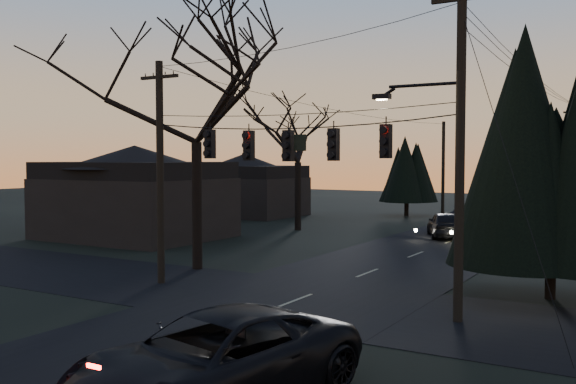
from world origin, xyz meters
The scene contains 16 objects.
main_road centered at (0.00, 20.00, 0.01)m, with size 8.00×120.00×0.02m, color black.
cross_road centered at (0.00, 10.00, 0.01)m, with size 60.00×7.00×0.02m, color black.
utility_pole_right centered at (5.50, 10.00, 0.00)m, with size 5.00×0.30×10.00m, color black, non-canonical shape.
utility_pole_left centered at (-6.00, 10.00, 0.00)m, with size 1.80×0.30×8.50m, color black, non-canonical shape.
utility_pole_far_r centered at (5.50, 38.00, 0.00)m, with size 1.80×0.30×8.50m, color black, non-canonical shape.
utility_pole_far_l centered at (-6.00, 46.00, 0.00)m, with size 0.30×0.30×8.00m, color black, non-canonical shape.
span_signal_assembly centered at (-0.24, 10.00, 5.29)m, with size 11.50×0.44×1.53m.
bare_tree_left centered at (-6.79, 13.21, 7.71)m, with size 9.39×9.39×11.03m.
evergreen_right centered at (7.35, 14.70, 4.83)m, with size 4.93×4.93×8.46m.
bare_tree_dist centered at (-10.59, 28.67, 6.37)m, with size 7.76×7.76×9.11m.
evergreen_dist centered at (-8.08, 42.68, 3.58)m, with size 3.96×3.96×5.98m.
house_left_near centered at (-17.00, 20.00, 2.80)m, with size 10.00×8.00×5.60m.
house_left_far centered at (-20.00, 36.00, 2.60)m, with size 9.00×7.00×5.20m.
suv_near centered at (3.20, 1.27, 0.88)m, with size 2.92×6.33×1.76m, color black.
sedan_oncoming_a centered at (-0.80, 29.56, 0.79)m, with size 1.87×4.66×1.59m, color black.
sedan_oncoming_b centered at (-1.31, 37.90, 0.68)m, with size 1.44×4.12×1.36m, color black.
Camera 1 is at (10.69, -8.60, 4.81)m, focal length 40.00 mm.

